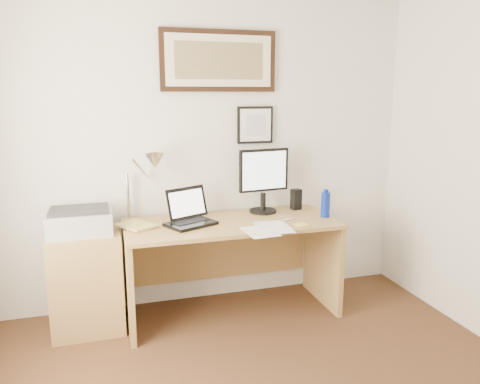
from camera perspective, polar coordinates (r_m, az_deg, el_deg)
name	(u,v)px	position (r m, az deg, el deg)	size (l,w,h in m)	color
wall_back	(201,151)	(3.78, -4.81, 5.01)	(3.50, 0.02, 2.50)	white
side_cabinet	(87,282)	(3.61, -18.13, -10.42)	(0.50, 0.40, 0.73)	#9E7842
water_bottle	(325,204)	(3.72, 10.38, -1.51)	(0.07, 0.07, 0.20)	#0B2494
bottle_cap	(326,191)	(3.70, 10.44, 0.16)	(0.04, 0.04, 0.02)	#0B2494
speaker	(296,199)	(3.93, 6.85, -0.89)	(0.08, 0.07, 0.17)	black
paper_sheet_a	(260,232)	(3.30, 2.45, -4.84)	(0.21, 0.30, 0.00)	white
paper_sheet_b	(274,227)	(3.41, 4.11, -4.30)	(0.23, 0.33, 0.00)	white
sticky_pad	(301,225)	(3.47, 7.48, -3.98)	(0.09, 0.09, 0.01)	#DEC869
marker_pen	(286,220)	(3.58, 5.58, -3.41)	(0.02, 0.02, 0.14)	white
book	(125,229)	(3.43, -13.89, -4.38)	(0.20, 0.28, 0.02)	tan
desk	(228,247)	(3.71, -1.42, -6.77)	(1.60, 0.70, 0.75)	#9E7842
laptop	(189,216)	(3.50, -6.19, -2.93)	(0.41, 0.42, 0.26)	black
lcd_monitor	(264,177)	(3.76, 2.90, 1.78)	(0.42, 0.22, 0.52)	black
printer	(80,221)	(3.50, -18.92, -3.37)	(0.44, 0.34, 0.18)	#A5A5A8
desk_lamp	(152,164)	(3.54, -10.66, 3.36)	(0.29, 0.27, 0.53)	silver
picture_large	(219,61)	(3.77, -2.59, 15.69)	(0.92, 0.04, 0.47)	black
picture_small	(255,125)	(3.85, 1.85, 8.17)	(0.30, 0.03, 0.30)	black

